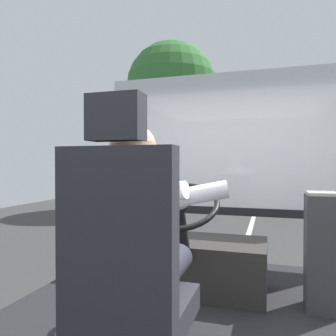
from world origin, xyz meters
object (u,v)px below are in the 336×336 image
driver_seat (127,278)px  steering_console (194,262)px  fare_box (322,251)px  bus_driver (139,232)px

driver_seat → steering_console: 1.30m
fare_box → steering_console: bearing=175.1°
bus_driver → fare_box: bearing=49.5°
driver_seat → bus_driver: 0.21m
bus_driver → steering_console: (0.00, 1.14, -0.47)m
driver_seat → bus_driver: driver_seat is taller
steering_console → fare_box: steering_console is taller
bus_driver → steering_console: bus_driver is taller
driver_seat → bus_driver: bearing=90.0°
driver_seat → fare_box: 1.50m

